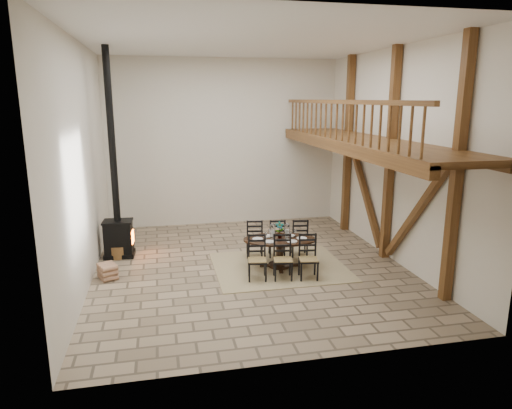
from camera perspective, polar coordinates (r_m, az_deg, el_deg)
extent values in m
plane|color=#9A8467|center=(10.72, -0.74, -7.78)|extent=(8.00, 8.00, 0.00)
cube|color=silver|center=(14.02, -4.00, 7.67)|extent=(7.00, 0.02, 5.00)
cube|color=silver|center=(6.28, 6.37, 0.88)|extent=(7.00, 0.02, 5.00)
cube|color=silver|center=(10.03, -20.86, 4.68)|extent=(0.02, 8.00, 5.00)
cube|color=silver|center=(11.31, 16.98, 5.83)|extent=(0.02, 8.00, 5.00)
cube|color=white|center=(10.08, -0.82, 19.82)|extent=(7.00, 8.00, 0.02)
cube|color=brown|center=(9.15, 23.82, 3.69)|extent=(0.18, 0.18, 5.00)
cube|color=brown|center=(11.25, 16.45, 5.83)|extent=(0.18, 0.18, 5.00)
cube|color=brown|center=(13.49, 11.42, 7.23)|extent=(0.18, 0.18, 5.00)
cube|color=brown|center=(10.38, 19.29, -1.13)|extent=(0.14, 2.16, 2.54)
cube|color=brown|center=(12.53, 13.44, 1.60)|extent=(0.14, 2.16, 2.54)
cube|color=brown|center=(11.22, 16.54, 7.35)|extent=(0.20, 7.80, 0.20)
cube|color=brown|center=(10.91, 13.39, 7.65)|extent=(1.60, 7.80, 0.12)
cube|color=brown|center=(10.64, 9.92, 7.14)|extent=(0.18, 7.80, 0.22)
cube|color=brown|center=(10.59, 10.14, 12.52)|extent=(0.09, 7.60, 0.09)
cube|color=brown|center=(10.60, 10.05, 10.25)|extent=(0.06, 7.60, 0.86)
cube|color=tan|center=(10.71, 2.95, -7.76)|extent=(3.00, 2.50, 0.02)
ellipsoid|color=black|center=(10.49, 2.99, -4.39)|extent=(1.82, 1.28, 0.04)
cylinder|color=black|center=(10.60, 2.97, -6.17)|extent=(0.17, 0.17, 0.61)
cylinder|color=black|center=(10.69, 2.95, -7.56)|extent=(0.52, 0.52, 0.06)
cube|color=#A28F4A|center=(9.83, 0.15, -6.99)|extent=(0.46, 0.45, 0.04)
cube|color=black|center=(9.91, 0.15, -8.25)|extent=(0.45, 0.45, 0.42)
cube|color=black|center=(9.91, 0.11, -5.25)|extent=(0.35, 0.09, 0.55)
cube|color=#A28F4A|center=(9.87, 3.38, -6.93)|extent=(0.46, 0.45, 0.04)
cube|color=black|center=(9.95, 3.36, -8.18)|extent=(0.45, 0.45, 0.42)
cube|color=black|center=(9.95, 3.30, -5.20)|extent=(0.35, 0.09, 0.55)
cube|color=#A28F4A|center=(9.94, 6.57, -6.85)|extent=(0.46, 0.45, 0.04)
cube|color=black|center=(10.02, 6.54, -8.09)|extent=(0.45, 0.45, 0.42)
cube|color=black|center=(10.02, 6.46, -5.13)|extent=(0.35, 0.09, 0.55)
cube|color=#A28F4A|center=(11.22, -0.20, -4.41)|extent=(0.46, 0.45, 0.04)
cube|color=black|center=(11.30, -0.20, -5.53)|extent=(0.45, 0.45, 0.42)
cube|color=black|center=(10.98, -0.16, -3.41)|extent=(0.35, 0.09, 0.55)
cube|color=#A28F4A|center=(11.26, 2.62, -4.36)|extent=(0.46, 0.45, 0.04)
cube|color=black|center=(11.33, 2.61, -5.48)|extent=(0.45, 0.45, 0.42)
cube|color=black|center=(11.02, 2.71, -3.37)|extent=(0.35, 0.09, 0.55)
cube|color=#A28F4A|center=(11.32, 5.41, -4.31)|extent=(0.46, 0.45, 0.04)
cube|color=black|center=(11.39, 5.39, -5.42)|extent=(0.45, 0.45, 0.42)
cube|color=black|center=(11.08, 5.56, -3.32)|extent=(0.35, 0.09, 0.55)
cube|color=silver|center=(10.48, 2.99, -4.25)|extent=(1.38, 0.85, 0.01)
cube|color=white|center=(10.46, 3.00, -3.81)|extent=(0.86, 0.41, 0.18)
cylinder|color=white|center=(10.42, 2.09, -3.41)|extent=(0.12, 0.12, 0.34)
cylinder|color=white|center=(10.45, 3.91, -3.38)|extent=(0.12, 0.12, 0.34)
cylinder|color=white|center=(10.45, 2.09, -3.88)|extent=(0.06, 0.06, 0.16)
cylinder|color=white|center=(10.48, 3.90, -3.85)|extent=(0.06, 0.06, 0.16)
imported|color=#4C723F|center=(10.47, 2.98, -3.20)|extent=(0.22, 0.17, 0.39)
cube|color=black|center=(11.87, -16.65, -5.97)|extent=(0.74, 0.59, 0.11)
cube|color=black|center=(11.74, -16.79, -3.95)|extent=(0.68, 0.53, 0.77)
cube|color=#FF590C|center=(11.69, -15.15, -3.91)|extent=(0.04, 0.31, 0.31)
cube|color=black|center=(11.63, -16.92, -2.04)|extent=(0.73, 0.58, 0.04)
cylinder|color=black|center=(11.29, -17.62, 8.12)|extent=(0.16, 0.16, 4.08)
cylinder|color=brown|center=(11.78, -16.80, -5.61)|extent=(0.47, 0.47, 0.31)
cube|color=tan|center=(11.73, -16.86, -4.73)|extent=(0.25, 0.25, 0.09)
cube|color=tan|center=(10.49, -18.05, -7.96)|extent=(0.49, 0.55, 0.34)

